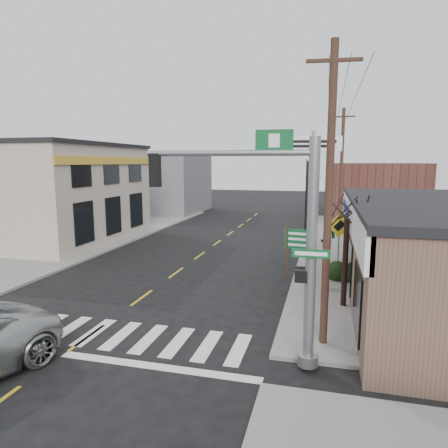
% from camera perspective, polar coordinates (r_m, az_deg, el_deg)
% --- Properties ---
extents(ground, '(140.00, 140.00, 0.00)m').
position_cam_1_polar(ground, '(14.35, -18.91, -15.06)').
color(ground, black).
rests_on(ground, ground).
extents(sidewalk_right, '(6.00, 38.00, 0.13)m').
position_cam_1_polar(sidewalk_right, '(24.57, 17.77, -4.85)').
color(sidewalk_right, slate).
rests_on(sidewalk_right, ground).
extents(sidewalk_left, '(6.00, 38.00, 0.13)m').
position_cam_1_polar(sidewalk_left, '(29.52, -19.74, -2.69)').
color(sidewalk_left, slate).
rests_on(sidewalk_left, ground).
extents(center_line, '(0.12, 56.00, 0.01)m').
position_cam_1_polar(center_line, '(21.06, -6.85, -6.91)').
color(center_line, gold).
rests_on(center_line, ground).
extents(crosswalk, '(11.00, 2.20, 0.01)m').
position_cam_1_polar(crosswalk, '(14.65, -18.03, -14.48)').
color(crosswalk, silver).
rests_on(crosswalk, ground).
extents(left_building, '(12.00, 12.00, 6.80)m').
position_cam_1_polar(left_building, '(32.27, -24.96, 3.93)').
color(left_building, '#B4A696').
rests_on(left_building, ground).
extents(bldg_distant_right, '(8.00, 10.00, 5.60)m').
position_cam_1_polar(bldg_distant_right, '(41.22, 20.84, 4.23)').
color(bldg_distant_right, '#512C25').
rests_on(bldg_distant_right, ground).
extents(bldg_distant_left, '(9.00, 10.00, 6.40)m').
position_cam_1_polar(bldg_distant_left, '(46.73, -8.85, 5.67)').
color(bldg_distant_left, slate).
rests_on(bldg_distant_left, ground).
extents(traffic_signal_pole, '(5.06, 0.39, 6.40)m').
position_cam_1_polar(traffic_signal_pole, '(10.78, 8.42, -0.64)').
color(traffic_signal_pole, gray).
rests_on(traffic_signal_pole, sidewalk_right).
extents(guide_sign, '(1.50, 0.13, 2.62)m').
position_cam_1_polar(guide_sign, '(19.26, 10.79, -2.89)').
color(guide_sign, '#40281E').
rests_on(guide_sign, sidewalk_right).
extents(fire_hydrant, '(0.21, 0.21, 0.66)m').
position_cam_1_polar(fire_hydrant, '(18.42, 14.12, -7.87)').
color(fire_hydrant, '#D6B500').
rests_on(fire_hydrant, sidewalk_right).
extents(ped_crossing_sign, '(1.19, 0.08, 3.05)m').
position_cam_1_polar(ped_crossing_sign, '(20.59, 16.12, -1.32)').
color(ped_crossing_sign, gray).
rests_on(ped_crossing_sign, sidewalk_right).
extents(lamp_post, '(0.76, 0.60, 5.89)m').
position_cam_1_polar(lamp_post, '(23.94, 11.85, 3.49)').
color(lamp_post, black).
rests_on(lamp_post, sidewalk_right).
extents(dance_center_sign, '(3.53, 0.22, 7.50)m').
position_cam_1_polar(dance_center_sign, '(25.87, 12.53, 8.66)').
color(dance_center_sign, gray).
rests_on(dance_center_sign, sidewalk_right).
extents(bare_tree, '(2.58, 2.58, 5.17)m').
position_cam_1_polar(bare_tree, '(15.80, 17.30, 2.98)').
color(bare_tree, black).
rests_on(bare_tree, sidewalk_right).
extents(shrub_front, '(1.22, 1.22, 0.91)m').
position_cam_1_polar(shrub_front, '(15.31, 20.89, -11.27)').
color(shrub_front, '#19391D').
rests_on(shrub_front, sidewalk_right).
extents(shrub_back, '(1.01, 1.01, 0.76)m').
position_cam_1_polar(shrub_back, '(20.00, 15.85, -6.54)').
color(shrub_back, black).
rests_on(shrub_back, sidewalk_right).
extents(utility_pole_near, '(1.56, 0.23, 8.98)m').
position_cam_1_polar(utility_pole_near, '(12.19, 14.74, 4.02)').
color(utility_pole_near, '#402C1F').
rests_on(utility_pole_near, sidewalk_right).
extents(utility_pole_far, '(1.64, 0.25, 9.44)m').
position_cam_1_polar(utility_pole_far, '(30.90, 16.39, 7.13)').
color(utility_pole_far, '#45351F').
rests_on(utility_pole_far, sidewalk_right).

